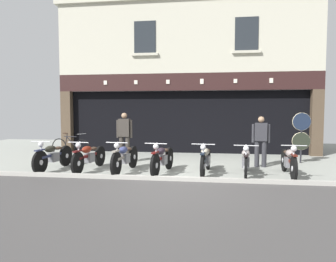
{
  "coord_description": "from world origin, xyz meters",
  "views": [
    {
      "loc": [
        1.11,
        -7.74,
        1.8
      ],
      "look_at": [
        -0.36,
        2.72,
        1.09
      ],
      "focal_mm": 33.42,
      "sensor_mm": 36.0,
      "label": 1
    }
  ],
  "objects_px": {
    "leaning_bicycle": "(70,147)",
    "motorcycle_far_left": "(53,156)",
    "motorcycle_center": "(162,158)",
    "motorcycle_center_right": "(206,159)",
    "advert_board_near": "(149,109)",
    "shopkeeper_center": "(261,139)",
    "motorcycle_right": "(246,160)",
    "motorcycle_left": "(89,156)",
    "motorcycle_center_left": "(125,157)",
    "salesman_left": "(124,135)",
    "tyre_sign_pole": "(301,132)",
    "motorcycle_far_right": "(289,161)"
  },
  "relations": [
    {
      "from": "leaning_bicycle",
      "to": "motorcycle_far_left",
      "type": "bearing_deg",
      "value": 28.22
    },
    {
      "from": "motorcycle_center",
      "to": "leaning_bicycle",
      "type": "distance_m",
      "value": 4.86
    },
    {
      "from": "motorcycle_center",
      "to": "motorcycle_center_right",
      "type": "bearing_deg",
      "value": -166.74
    },
    {
      "from": "motorcycle_center_right",
      "to": "advert_board_near",
      "type": "height_order",
      "value": "advert_board_near"
    },
    {
      "from": "shopkeeper_center",
      "to": "advert_board_near",
      "type": "distance_m",
      "value": 5.28
    },
    {
      "from": "motorcycle_right",
      "to": "motorcycle_left",
      "type": "bearing_deg",
      "value": 3.93
    },
    {
      "from": "motorcycle_center_left",
      "to": "motorcycle_right",
      "type": "height_order",
      "value": "motorcycle_center_left"
    },
    {
      "from": "motorcycle_right",
      "to": "salesman_left",
      "type": "bearing_deg",
      "value": -17.48
    },
    {
      "from": "motorcycle_far_left",
      "to": "tyre_sign_pole",
      "type": "distance_m",
      "value": 8.1
    },
    {
      "from": "motorcycle_far_left",
      "to": "salesman_left",
      "type": "bearing_deg",
      "value": -131.78
    },
    {
      "from": "motorcycle_center",
      "to": "motorcycle_far_right",
      "type": "relative_size",
      "value": 0.97
    },
    {
      "from": "tyre_sign_pole",
      "to": "leaning_bicycle",
      "type": "bearing_deg",
      "value": 177.96
    },
    {
      "from": "motorcycle_center_left",
      "to": "motorcycle_center_right",
      "type": "distance_m",
      "value": 2.32
    },
    {
      "from": "tyre_sign_pole",
      "to": "leaning_bicycle",
      "type": "xyz_separation_m",
      "value": [
        -8.44,
        0.3,
        -0.68
      ]
    },
    {
      "from": "tyre_sign_pole",
      "to": "leaning_bicycle",
      "type": "relative_size",
      "value": 0.98
    },
    {
      "from": "motorcycle_right",
      "to": "tyre_sign_pole",
      "type": "bearing_deg",
      "value": -125.6
    },
    {
      "from": "advert_board_near",
      "to": "leaning_bicycle",
      "type": "xyz_separation_m",
      "value": [
        -2.74,
        -1.75,
        -1.46
      ]
    },
    {
      "from": "motorcycle_left",
      "to": "motorcycle_center",
      "type": "height_order",
      "value": "motorcycle_center"
    },
    {
      "from": "motorcycle_center_right",
      "to": "motorcycle_far_left",
      "type": "bearing_deg",
      "value": 5.93
    },
    {
      "from": "motorcycle_right",
      "to": "salesman_left",
      "type": "xyz_separation_m",
      "value": [
        -3.9,
        1.66,
        0.52
      ]
    },
    {
      "from": "motorcycle_far_right",
      "to": "shopkeeper_center",
      "type": "bearing_deg",
      "value": -64.76
    },
    {
      "from": "motorcycle_far_right",
      "to": "tyre_sign_pole",
      "type": "height_order",
      "value": "tyre_sign_pole"
    },
    {
      "from": "tyre_sign_pole",
      "to": "advert_board_near",
      "type": "distance_m",
      "value": 6.11
    },
    {
      "from": "motorcycle_center",
      "to": "leaning_bicycle",
      "type": "xyz_separation_m",
      "value": [
        -4.05,
        2.69,
        -0.05
      ]
    },
    {
      "from": "motorcycle_center_right",
      "to": "motorcycle_center_left",
      "type": "bearing_deg",
      "value": 7.09
    },
    {
      "from": "motorcycle_far_right",
      "to": "shopkeeper_center",
      "type": "xyz_separation_m",
      "value": [
        -0.55,
        1.33,
        0.45
      ]
    },
    {
      "from": "motorcycle_far_left",
      "to": "motorcycle_far_right",
      "type": "xyz_separation_m",
      "value": [
        6.8,
        0.05,
        -0.0
      ]
    },
    {
      "from": "tyre_sign_pole",
      "to": "salesman_left",
      "type": "bearing_deg",
      "value": -173.14
    },
    {
      "from": "motorcycle_center_left",
      "to": "leaning_bicycle",
      "type": "height_order",
      "value": "motorcycle_center_left"
    },
    {
      "from": "motorcycle_far_right",
      "to": "tyre_sign_pole",
      "type": "bearing_deg",
      "value": -109.13
    },
    {
      "from": "motorcycle_center_left",
      "to": "tyre_sign_pole",
      "type": "relative_size",
      "value": 1.2
    },
    {
      "from": "motorcycle_center_left",
      "to": "shopkeeper_center",
      "type": "xyz_separation_m",
      "value": [
        4.03,
        1.41,
        0.44
      ]
    },
    {
      "from": "motorcycle_center_left",
      "to": "motorcycle_far_right",
      "type": "distance_m",
      "value": 4.58
    },
    {
      "from": "tyre_sign_pole",
      "to": "motorcycle_far_left",
      "type": "bearing_deg",
      "value": -163.12
    },
    {
      "from": "motorcycle_left",
      "to": "tyre_sign_pole",
      "type": "relative_size",
      "value": 1.21
    },
    {
      "from": "tyre_sign_pole",
      "to": "advert_board_near",
      "type": "xyz_separation_m",
      "value": [
        -5.7,
        2.05,
        0.78
      ]
    },
    {
      "from": "motorcycle_far_left",
      "to": "motorcycle_center",
      "type": "bearing_deg",
      "value": -175.54
    },
    {
      "from": "motorcycle_far_right",
      "to": "motorcycle_center",
      "type": "bearing_deg",
      "value": 4.48
    },
    {
      "from": "motorcycle_center_right",
      "to": "motorcycle_center",
      "type": "bearing_deg",
      "value": 9.99
    },
    {
      "from": "motorcycle_right",
      "to": "shopkeeper_center",
      "type": "bearing_deg",
      "value": -107.56
    },
    {
      "from": "motorcycle_center",
      "to": "tyre_sign_pole",
      "type": "relative_size",
      "value": 1.14
    },
    {
      "from": "motorcycle_center_left",
      "to": "salesman_left",
      "type": "xyz_separation_m",
      "value": [
        -0.48,
        1.65,
        0.51
      ]
    },
    {
      "from": "shopkeeper_center",
      "to": "motorcycle_far_right",
      "type": "bearing_deg",
      "value": 120.47
    },
    {
      "from": "motorcycle_left",
      "to": "motorcycle_center_right",
      "type": "height_order",
      "value": "motorcycle_left"
    },
    {
      "from": "shopkeeper_center",
      "to": "leaning_bicycle",
      "type": "distance_m",
      "value": 7.1
    },
    {
      "from": "motorcycle_right",
      "to": "salesman_left",
      "type": "height_order",
      "value": "salesman_left"
    },
    {
      "from": "motorcycle_far_right",
      "to": "tyre_sign_pole",
      "type": "distance_m",
      "value": 2.55
    },
    {
      "from": "motorcycle_far_left",
      "to": "tyre_sign_pole",
      "type": "relative_size",
      "value": 1.15
    },
    {
      "from": "salesman_left",
      "to": "shopkeeper_center",
      "type": "relative_size",
      "value": 1.07
    },
    {
      "from": "motorcycle_center_right",
      "to": "advert_board_near",
      "type": "distance_m",
      "value": 5.22
    }
  ]
}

